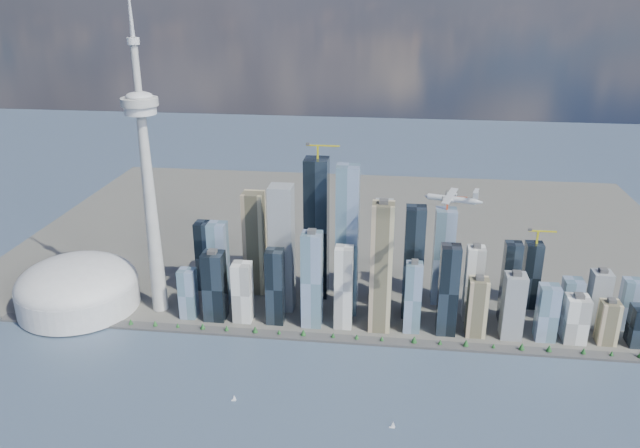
# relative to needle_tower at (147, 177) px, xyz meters

# --- Properties ---
(seawall) EXTENTS (1100.00, 22.00, 4.00)m
(seawall) POSITION_rel_needle_tower_xyz_m (300.00, -60.00, -233.84)
(seawall) COLOR #383838
(seawall) RESTS_ON ground
(land) EXTENTS (1400.00, 900.00, 3.00)m
(land) POSITION_rel_needle_tower_xyz_m (300.00, 390.00, -234.34)
(land) COLOR #4C4C47
(land) RESTS_ON ground
(shoreline_trees) EXTENTS (960.53, 7.20, 8.80)m
(shoreline_trees) POSITION_rel_needle_tower_xyz_m (300.00, -60.00, -227.06)
(shoreline_trees) COLOR #3F2D1E
(shoreline_trees) RESTS_ON seawall
(skyscraper_cluster) EXTENTS (736.00, 142.00, 275.38)m
(skyscraper_cluster) POSITION_rel_needle_tower_xyz_m (359.61, 26.81, -150.01)
(skyscraper_cluster) COLOR black
(skyscraper_cluster) RESTS_ON land
(needle_tower) EXTENTS (56.00, 56.00, 550.50)m
(needle_tower) POSITION_rel_needle_tower_xyz_m (0.00, 0.00, 0.00)
(needle_tower) COLOR #979792
(needle_tower) RESTS_ON land
(dome_stadium) EXTENTS (200.00, 200.00, 86.00)m
(dome_stadium) POSITION_rel_needle_tower_xyz_m (-140.00, -10.00, -196.40)
(dome_stadium) COLOR #BCBCBC
(dome_stadium) RESTS_ON land
(airplane) EXTENTS (76.12, 67.84, 18.77)m
(airplane) POSITION_rel_needle_tower_xyz_m (463.07, -115.81, 23.36)
(airplane) COLOR silver
(airplane) RESTS_ON ground
(sailboat_west) EXTENTS (7.05, 2.65, 9.74)m
(sailboat_west) POSITION_rel_needle_tower_xyz_m (186.37, -228.34, -232.71)
(sailboat_west) COLOR white
(sailboat_west) RESTS_ON ground
(sailboat_east) EXTENTS (7.78, 2.58, 10.77)m
(sailboat_east) POSITION_rel_needle_tower_xyz_m (397.53, -257.45, -232.38)
(sailboat_east) COLOR white
(sailboat_east) RESTS_ON ground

